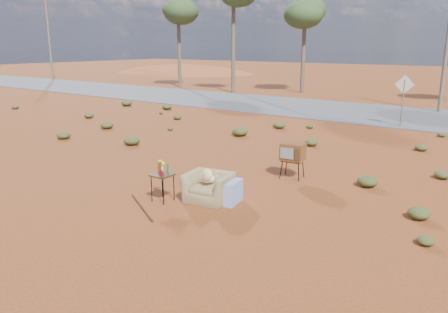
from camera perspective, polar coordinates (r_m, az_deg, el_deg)
The scene contains 12 objects.
ground at distance 10.03m, azimuth -4.45°, elevation -5.51°, with size 140.00×140.00×0.00m, color brown.
highway at distance 23.24m, azimuth 20.29°, elevation 5.16°, with size 140.00×7.00×0.04m, color #565659.
dirt_mound at distance 54.88m, azimuth -5.44°, elevation 10.84°, with size 26.00×18.00×2.00m, color #9A5025.
armchair at distance 9.73m, azimuth -1.50°, elevation -3.62°, with size 1.23×0.93×0.86m.
tv_unit at distance 11.47m, azimuth 8.98°, elevation 0.53°, with size 0.64×0.54×0.93m.
side_table at distance 9.79m, azimuth -8.10°, elevation -2.11°, with size 0.45×0.45×0.89m.
rusty_bar at distance 9.60m, azimuth -10.67°, elevation -6.52°, with size 0.04×0.04×1.68m, color #4E2314.
road_sign at distance 19.80m, azimuth 22.42°, elevation 7.83°, with size 0.78×0.06×2.19m.
eucalyptus_far_left at distance 36.42m, azimuth -6.00°, elevation 18.37°, with size 3.20×3.20×7.10m.
eucalyptus_near_left at distance 32.47m, azimuth 10.55°, elevation 17.83°, with size 3.20×3.20×6.60m.
utility_pole_west at distance 45.42m, azimuth -21.91°, elevation 14.39°, with size 1.40×0.20×8.00m.
scrub_patch at distance 13.89m, azimuth 4.72°, elevation 0.76°, with size 17.49×8.07×0.33m.
Camera 1 is at (6.14, -7.16, 3.42)m, focal length 35.00 mm.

